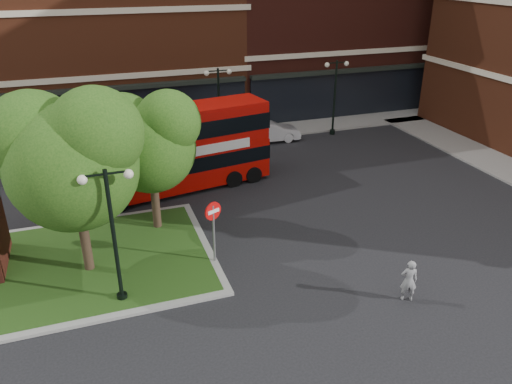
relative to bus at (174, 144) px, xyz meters
name	(u,v)px	position (x,y,z in m)	size (l,w,h in m)	color
ground	(271,275)	(1.86, -8.96, -2.47)	(120.00, 120.00, 0.00)	black
pavement_far	(183,140)	(1.86, 7.54, -2.41)	(44.00, 3.00, 0.12)	slate
terrace_far_left	(40,23)	(-6.14, 15.04, 4.53)	(26.00, 12.00, 14.00)	maroon
traffic_island	(49,270)	(-6.14, -5.96, -2.40)	(12.60, 7.60, 0.15)	gray
tree_island_west	(68,154)	(-4.74, -6.38, 2.33)	(5.40, 4.71, 7.21)	#2D2116
tree_island_east	(147,138)	(-1.72, -3.89, 1.77)	(4.46, 3.90, 6.29)	#2D2116
lamp_island	(113,231)	(-3.64, -8.76, 0.36)	(1.72, 0.36, 5.00)	black
lamp_far_left	(219,104)	(3.86, 5.54, 0.36)	(1.72, 0.36, 5.00)	black
lamp_far_right	(335,93)	(11.86, 5.54, 0.36)	(1.72, 0.36, 5.00)	black
bus	(174,144)	(0.00, 0.00, 0.00)	(10.09, 3.87, 3.76)	#B60C07
woman	(409,280)	(5.84, -11.95, -1.67)	(0.58, 0.38, 1.60)	gray
car_silver	(189,140)	(1.85, 5.54, -1.77)	(1.66, 4.12, 1.40)	silver
car_white	(269,132)	(7.16, 5.54, -1.79)	(1.43, 4.09, 1.35)	white
no_entry_sign	(213,220)	(0.06, -7.46, -0.57)	(0.69, 0.35, 2.67)	slate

